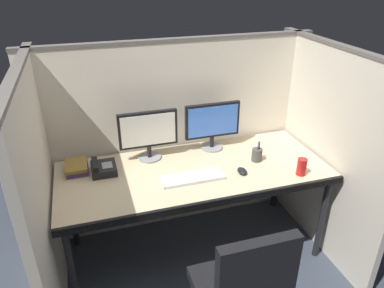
# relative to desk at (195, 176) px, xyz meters

# --- Properties ---
(ground_plane) EXTENTS (8.00, 8.00, 0.00)m
(ground_plane) POSITION_rel_desk_xyz_m (0.00, -0.29, -0.69)
(ground_plane) COLOR #383F4C
(cubicle_partition_rear) EXTENTS (2.21, 0.06, 1.57)m
(cubicle_partition_rear) POSITION_rel_desk_xyz_m (0.00, 0.46, 0.10)
(cubicle_partition_rear) COLOR beige
(cubicle_partition_rear) RESTS_ON ground
(cubicle_partition_left) EXTENTS (0.06, 1.41, 1.57)m
(cubicle_partition_left) POSITION_rel_desk_xyz_m (-0.99, -0.09, 0.10)
(cubicle_partition_left) COLOR beige
(cubicle_partition_left) RESTS_ON ground
(cubicle_partition_right) EXTENTS (0.06, 1.41, 1.57)m
(cubicle_partition_right) POSITION_rel_desk_xyz_m (0.99, -0.09, 0.10)
(cubicle_partition_right) COLOR beige
(cubicle_partition_right) RESTS_ON ground
(desk) EXTENTS (1.90, 0.80, 0.74)m
(desk) POSITION_rel_desk_xyz_m (0.00, 0.00, 0.00)
(desk) COLOR beige
(desk) RESTS_ON ground
(monitor_left) EXTENTS (0.43, 0.17, 0.37)m
(monitor_left) POSITION_rel_desk_xyz_m (-0.27, 0.27, 0.27)
(monitor_left) COLOR gray
(monitor_left) RESTS_ON desk
(monitor_right) EXTENTS (0.43, 0.17, 0.37)m
(monitor_right) POSITION_rel_desk_xyz_m (0.23, 0.28, 0.27)
(monitor_right) COLOR gray
(monitor_right) RESTS_ON desk
(keyboard_main) EXTENTS (0.43, 0.15, 0.02)m
(keyboard_main) POSITION_rel_desk_xyz_m (-0.05, -0.10, 0.06)
(keyboard_main) COLOR silver
(keyboard_main) RESTS_ON desk
(computer_mouse) EXTENTS (0.06, 0.10, 0.04)m
(computer_mouse) POSITION_rel_desk_xyz_m (0.31, -0.13, 0.07)
(computer_mouse) COLOR black
(computer_mouse) RESTS_ON desk
(soda_can) EXTENTS (0.07, 0.07, 0.12)m
(soda_can) POSITION_rel_desk_xyz_m (0.69, -0.27, 0.11)
(soda_can) COLOR red
(soda_can) RESTS_ON desk
(book_stack) EXTENTS (0.15, 0.22, 0.06)m
(book_stack) POSITION_rel_desk_xyz_m (-0.79, 0.24, 0.08)
(book_stack) COLOR #4C3366
(book_stack) RESTS_ON desk
(desk_phone) EXTENTS (0.17, 0.19, 0.09)m
(desk_phone) POSITION_rel_desk_xyz_m (-0.62, 0.17, 0.08)
(desk_phone) COLOR black
(desk_phone) RESTS_ON desk
(pen_cup) EXTENTS (0.08, 0.08, 0.16)m
(pen_cup) POSITION_rel_desk_xyz_m (0.48, 0.00, 0.10)
(pen_cup) COLOR #4C4742
(pen_cup) RESTS_ON desk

